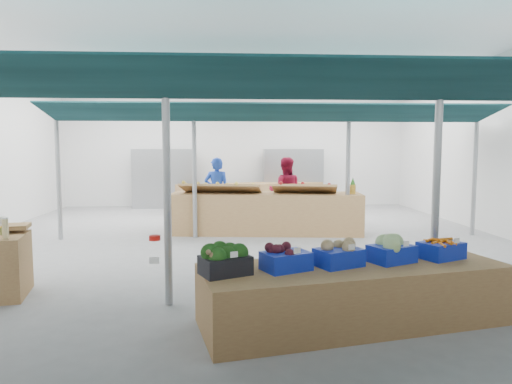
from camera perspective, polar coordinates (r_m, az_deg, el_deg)
floor at (r=10.01m, az=-2.06°, el=-6.22°), size 13.00×13.00×0.00m
hall at (r=11.27m, az=-2.26°, el=8.59°), size 13.00×13.00×13.00m
pole_grid at (r=8.12m, az=3.48°, el=3.98°), size 10.00×4.60×3.00m
awnings at (r=8.15m, az=3.52°, el=10.80°), size 9.50×7.08×0.30m
back_shelving_left at (r=16.01m, az=-11.53°, el=1.61°), size 2.00×0.50×2.00m
back_shelving_right at (r=15.99m, az=4.65°, el=1.69°), size 2.00×0.50×2.00m
veg_counter at (r=5.50m, az=12.08°, el=-12.32°), size 3.67×1.89×0.68m
fruit_counter at (r=10.94m, az=1.24°, el=-2.67°), size 4.59×1.50×0.97m
far_counter at (r=15.22m, az=-0.56°, el=-0.57°), size 4.97×2.62×0.89m
vendor_left at (r=11.95m, az=-4.92°, el=0.01°), size 0.70×0.49×1.80m
vendor_right at (r=12.04m, az=3.68°, el=0.06°), size 0.94×0.76×1.80m
crate_broccoli at (r=4.87m, az=-3.87°, el=-8.45°), size 0.60×0.53×0.35m
crate_beets at (r=5.06m, az=3.78°, el=-8.23°), size 0.60×0.53×0.29m
crate_celeriac at (r=5.29m, az=10.30°, el=-7.57°), size 0.60×0.53×0.31m
crate_cabbage at (r=5.62m, az=16.60°, el=-6.81°), size 0.60×0.53×0.35m
crate_carrots at (r=6.01m, az=22.12°, el=-6.65°), size 0.60×0.53×0.29m
sparrow at (r=4.71m, az=-5.45°, el=-7.83°), size 0.12×0.09×0.11m
pole_ribbon at (r=4.78m, az=-12.55°, el=-5.88°), size 0.12×0.12×0.28m
apple_heap_yellow at (r=10.83m, az=-4.45°, el=0.69°), size 2.00×1.05×0.27m
apple_heap_red at (r=10.78m, az=6.09°, el=0.66°), size 1.61×0.97×0.27m
pineapple at (r=10.92m, az=12.00°, el=0.71°), size 0.14×0.14×0.39m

